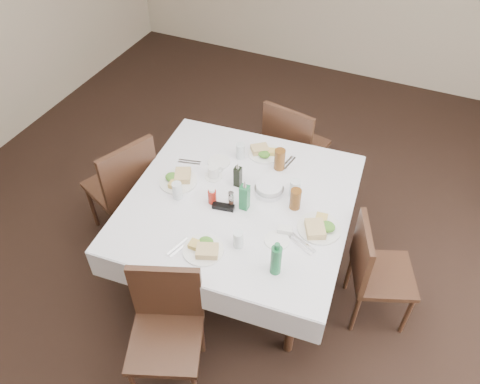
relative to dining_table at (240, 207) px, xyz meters
The scene contains 33 objects.
ground_plane 0.73m from the dining_table, 52.24° to the right, with size 7.00×7.00×0.00m, color black.
room_shell 1.05m from the dining_table, 52.24° to the right, with size 6.04×7.04×2.80m.
dining_table is the anchor object (origin of this frame).
chair_north 1.00m from the dining_table, 87.27° to the left, with size 0.52×0.52×0.94m.
chair_south 0.91m from the dining_table, 95.19° to the right, with size 0.55×0.55×0.89m.
chair_east 0.98m from the dining_table, ahead, with size 0.52×0.52×0.85m.
chair_west 0.97m from the dining_table, behind, with size 0.60×0.60×0.96m.
meal_north 0.52m from the dining_table, 93.36° to the left, with size 0.24×0.24×0.05m.
meal_south 0.50m from the dining_table, 91.98° to the right, with size 0.25×0.25×0.06m.
meal_east 0.58m from the dining_table, ahead, with size 0.28×0.28×0.06m.
meal_west 0.47m from the dining_table, behind, with size 0.26×0.26×0.06m.
side_plate_a 0.42m from the dining_table, 135.83° to the left, with size 0.17×0.17×0.01m.
side_plate_b 0.44m from the dining_table, 34.05° to the right, with size 0.16×0.16×0.01m.
water_n 0.46m from the dining_table, 113.24° to the left, with size 0.06×0.06×0.12m.
water_s 0.42m from the dining_table, 67.38° to the right, with size 0.06×0.06×0.12m.
water_e 0.40m from the dining_table, 28.50° to the left, with size 0.07×0.07×0.13m.
water_w 0.44m from the dining_table, 159.01° to the right, with size 0.07×0.07×0.12m.
iced_tea_a 0.45m from the dining_table, 72.11° to the left, with size 0.08×0.08×0.16m.
iced_tea_b 0.40m from the dining_table, 12.16° to the left, with size 0.07×0.07×0.15m.
bread_basket 0.24m from the dining_table, 42.34° to the left, with size 0.20×0.20×0.07m.
oil_cruet_dark 0.21m from the dining_table, 119.19° to the left, with size 0.05×0.05×0.20m.
oil_cruet_green 0.19m from the dining_table, 43.76° to the right, with size 0.06×0.06×0.24m.
ketchup_bottle 0.23m from the dining_table, 147.05° to the right, with size 0.06×0.06×0.12m.
salt_shaker 0.13m from the dining_table, 130.35° to the right, with size 0.04×0.04×0.09m.
pepper_shaker 0.14m from the dining_table, 105.32° to the right, with size 0.03×0.03×0.07m.
coffee_mug 0.31m from the dining_table, 152.96° to the left, with size 0.12×0.12×0.09m.
sunglasses 0.16m from the dining_table, 117.11° to the right, with size 0.15×0.07×0.03m.
green_bottle 0.66m from the dining_table, 46.99° to the right, with size 0.06×0.06×0.25m.
sugar_caddy 0.42m from the dining_table, 22.76° to the right, with size 0.10×0.07×0.05m.
cutlery_n 0.52m from the dining_table, 70.21° to the left, with size 0.07×0.17×0.01m.
cutlery_s 0.57m from the dining_table, 107.40° to the right, with size 0.09×0.18×0.01m.
cutlery_e 0.55m from the dining_table, 22.21° to the right, with size 0.21×0.13×0.01m.
cutlery_w 0.54m from the dining_table, 157.91° to the left, with size 0.17×0.08×0.01m.
Camera 1 is at (0.76, -1.85, 2.99)m, focal length 35.00 mm.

